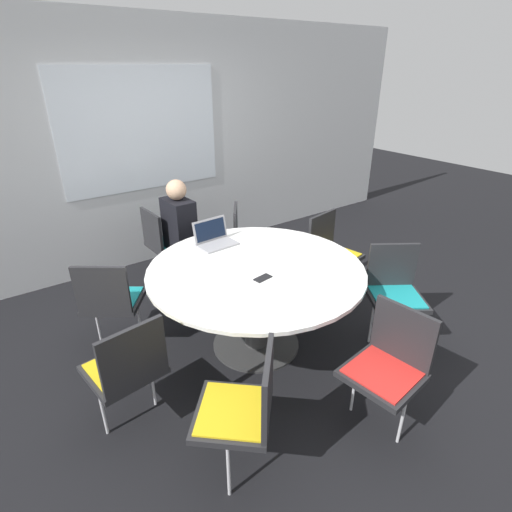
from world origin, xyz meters
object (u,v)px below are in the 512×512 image
chair_4 (389,361)px  chair_6 (331,248)px  chair_5 (395,287)px  laptop (214,238)px  chair_3 (245,405)px  chair_0 (164,240)px  chair_1 (110,298)px  person_0 (181,228)px  cell_phone (263,278)px  chair_2 (127,365)px  chair_7 (248,238)px

chair_4 → chair_6: 1.71m
chair_5 → laptop: size_ratio=2.47×
chair_3 → chair_5: 1.78m
chair_0 → laptop: (0.11, -0.88, 0.30)m
chair_1 → person_0: size_ratio=0.71×
chair_0 → chair_5: same height
chair_1 → cell_phone: (0.92, -0.82, 0.25)m
chair_0 → person_0: (0.10, -0.24, 0.19)m
person_0 → cell_phone: 1.41m
chair_1 → chair_2: size_ratio=1.00×
chair_4 → person_0: bearing=-0.6°
chair_4 → person_0: (-0.25, 2.39, 0.19)m
chair_3 → chair_0: bearing=28.3°
chair_7 → cell_phone: bearing=4.9°
chair_0 → chair_1: bearing=-48.5°
cell_phone → chair_3: bearing=-132.5°
chair_4 → chair_7: bearing=-17.5°
chair_1 → laptop: 1.00m
chair_4 → chair_6: bearing=-40.0°
chair_5 → cell_phone: 1.18m
chair_4 → person_0: 2.41m
chair_4 → chair_6: same height
chair_1 → chair_3: 1.58m
chair_0 → laptop: laptop is taller
chair_3 → cell_phone: 1.03m
chair_0 → laptop: bearing=4.4°
chair_2 → person_0: person_0 is taller
laptop → chair_0: bearing=94.4°
chair_0 → person_0: person_0 is taller
chair_4 → chair_3: bearing=68.8°
chair_2 → chair_3: bearing=-66.6°
chair_2 → chair_1: bearing=71.4°
chair_6 → cell_phone: size_ratio=5.74×
chair_0 → chair_4: same height
chair_3 → chair_5: size_ratio=1.00×
chair_0 → chair_4: bearing=4.6°
chair_3 → laptop: size_ratio=2.47×
chair_1 → chair_4: same height
chair_5 → chair_4: bearing=68.6°
laptop → cell_phone: size_ratio=2.33×
person_0 → chair_4: bearing=3.1°
cell_phone → chair_4: bearing=-74.6°
chair_2 → chair_7: size_ratio=1.00×
chair_3 → chair_6: bearing=-15.5°
chair_2 → chair_5: same height
chair_5 → cell_phone: (-1.08, 0.42, 0.25)m
chair_0 → chair_3: size_ratio=1.00×
chair_0 → chair_6: 1.76m
chair_6 → laptop: (-1.17, 0.32, 0.30)m
chair_2 → chair_5: bearing=-17.4°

